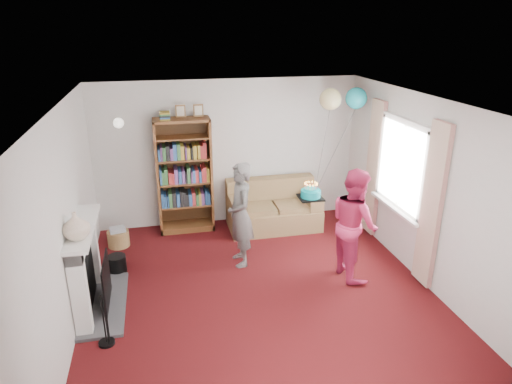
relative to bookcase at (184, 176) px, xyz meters
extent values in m
plane|color=#370A08|center=(0.78, -2.30, -0.94)|extent=(5.00, 5.00, 0.00)
cube|color=silver|center=(0.78, 0.21, 0.31)|extent=(4.50, 0.02, 2.50)
cube|color=silver|center=(-1.48, -2.30, 0.31)|extent=(0.02, 5.00, 2.50)
cube|color=silver|center=(3.04, -2.30, 0.31)|extent=(0.02, 5.00, 2.50)
cube|color=white|center=(0.78, -2.30, 1.56)|extent=(4.50, 5.00, 0.01)
cube|color=#3F3F42|center=(-1.22, -2.10, -0.92)|extent=(0.55, 1.40, 0.04)
cube|color=white|center=(-1.37, -2.65, -0.41)|extent=(0.18, 0.14, 1.06)
cube|color=white|center=(-1.37, -1.55, -0.41)|extent=(0.18, 0.14, 1.06)
cube|color=white|center=(-1.37, -2.10, 0.06)|extent=(0.18, 1.24, 0.16)
cube|color=white|center=(-1.34, -2.10, 0.16)|extent=(0.28, 1.35, 0.05)
cube|color=black|center=(-1.39, -2.10, -0.46)|extent=(0.10, 0.80, 0.86)
cube|color=black|center=(-1.15, -2.10, -0.61)|extent=(0.02, 0.70, 0.60)
cylinder|color=black|center=(-1.12, -2.88, -0.62)|extent=(0.18, 0.18, 0.64)
cylinder|color=black|center=(-1.09, -1.30, -0.81)|extent=(0.26, 0.26, 0.26)
cube|color=white|center=(2.99, -1.70, 1.13)|extent=(0.08, 1.30, 0.08)
cube|color=white|center=(2.99, -1.70, -0.12)|extent=(0.08, 1.30, 0.08)
cube|color=white|center=(3.02, -1.70, 0.51)|extent=(0.01, 1.15, 1.20)
cube|color=white|center=(2.96, -1.70, -0.15)|extent=(0.14, 1.32, 0.04)
cube|color=#C2B392|center=(2.98, -2.52, 0.21)|extent=(0.07, 0.38, 2.20)
cube|color=#C2B392|center=(2.98, -0.88, 0.21)|extent=(0.07, 0.38, 2.20)
cylinder|color=gold|center=(-0.97, 0.15, 0.96)|extent=(0.04, 0.12, 0.04)
sphere|color=white|center=(-0.97, 0.06, 0.94)|extent=(0.16, 0.16, 0.16)
cube|color=#472B14|center=(0.00, 0.16, 0.02)|extent=(0.91, 0.04, 1.92)
cube|color=brown|center=(-0.43, -0.03, 0.02)|extent=(0.04, 0.42, 1.92)
cube|color=brown|center=(0.44, -0.03, 0.02)|extent=(0.04, 0.42, 1.92)
cube|color=brown|center=(0.00, -0.03, 0.96)|extent=(0.91, 0.42, 0.04)
cube|color=brown|center=(0.00, -0.03, -0.89)|extent=(0.91, 0.42, 0.10)
cube|color=brown|center=(0.00, -0.03, -0.49)|extent=(0.83, 0.38, 0.03)
cube|color=brown|center=(0.00, -0.03, -0.08)|extent=(0.83, 0.38, 0.02)
cube|color=brown|center=(0.00, -0.03, 0.32)|extent=(0.83, 0.38, 0.02)
cube|color=brown|center=(0.00, -0.03, 0.68)|extent=(0.83, 0.38, 0.02)
cube|color=maroon|center=(-0.25, -0.05, 1.04)|extent=(0.16, 0.22, 0.12)
cube|color=brown|center=(0.00, 0.02, 1.09)|extent=(0.16, 0.02, 0.20)
cube|color=brown|center=(0.29, 0.02, 1.09)|extent=(0.16, 0.02, 0.20)
cube|color=brown|center=(1.48, -0.30, -0.76)|extent=(1.55, 0.82, 0.36)
cube|color=brown|center=(1.48, -0.01, -0.44)|extent=(1.55, 0.24, 0.64)
cube|color=brown|center=(0.82, -0.30, -0.58)|extent=(0.24, 0.77, 0.50)
cube|color=brown|center=(2.13, -0.30, -0.58)|extent=(0.24, 0.77, 0.50)
cube|color=brown|center=(1.13, -0.38, -0.55)|extent=(0.66, 0.52, 0.12)
cube|color=brown|center=(1.82, -0.38, -0.55)|extent=(0.66, 0.52, 0.12)
cylinder|color=olive|center=(-1.12, -0.45, -0.82)|extent=(0.34, 0.34, 0.26)
cube|color=beige|center=(-1.12, -0.45, -0.66)|extent=(0.24, 0.19, 0.06)
imported|color=black|center=(0.69, -1.40, -0.17)|extent=(0.40, 0.59, 1.55)
imported|color=#B9254E|center=(2.15, -2.05, -0.16)|extent=(0.64, 0.80, 1.56)
cube|color=black|center=(1.62, -1.74, 0.14)|extent=(0.33, 0.33, 0.02)
cylinder|color=#0D9497|center=(1.62, -1.74, 0.20)|extent=(0.27, 0.27, 0.10)
cylinder|color=#0D9497|center=(1.62, -1.74, 0.26)|extent=(0.20, 0.20, 0.04)
cylinder|color=#DF637F|center=(1.70, -1.74, 0.30)|extent=(0.01, 0.01, 0.09)
sphere|color=orange|center=(1.70, -1.74, 0.35)|extent=(0.02, 0.02, 0.02)
cylinder|color=#DF637F|center=(1.69, -1.70, 0.30)|extent=(0.01, 0.01, 0.09)
sphere|color=orange|center=(1.69, -1.70, 0.35)|extent=(0.02, 0.02, 0.02)
cylinder|color=#DF637F|center=(1.66, -1.67, 0.30)|extent=(0.01, 0.01, 0.09)
sphere|color=orange|center=(1.66, -1.67, 0.35)|extent=(0.02, 0.02, 0.02)
cylinder|color=#DF637F|center=(1.62, -1.66, 0.30)|extent=(0.01, 0.01, 0.09)
sphere|color=orange|center=(1.62, -1.66, 0.35)|extent=(0.02, 0.02, 0.02)
cylinder|color=#DF637F|center=(1.58, -1.67, 0.30)|extent=(0.01, 0.01, 0.09)
sphere|color=orange|center=(1.58, -1.67, 0.35)|extent=(0.02, 0.02, 0.02)
cylinder|color=#DF637F|center=(1.55, -1.70, 0.30)|extent=(0.01, 0.01, 0.09)
sphere|color=orange|center=(1.55, -1.70, 0.35)|extent=(0.02, 0.02, 0.02)
cylinder|color=#DF637F|center=(1.54, -1.74, 0.30)|extent=(0.01, 0.01, 0.09)
sphere|color=orange|center=(1.54, -1.74, 0.35)|extent=(0.02, 0.02, 0.02)
cylinder|color=#DF637F|center=(1.55, -1.78, 0.30)|extent=(0.01, 0.01, 0.09)
sphere|color=orange|center=(1.55, -1.78, 0.35)|extent=(0.02, 0.02, 0.02)
cylinder|color=#DF637F|center=(1.58, -1.81, 0.30)|extent=(0.01, 0.01, 0.09)
sphere|color=orange|center=(1.58, -1.81, 0.35)|extent=(0.02, 0.02, 0.02)
cylinder|color=#DF637F|center=(1.62, -1.82, 0.30)|extent=(0.01, 0.01, 0.09)
sphere|color=orange|center=(1.62, -1.82, 0.35)|extent=(0.02, 0.02, 0.02)
cylinder|color=#DF637F|center=(1.66, -1.81, 0.30)|extent=(0.01, 0.01, 0.09)
sphere|color=orange|center=(1.66, -1.81, 0.35)|extent=(0.02, 0.02, 0.02)
cylinder|color=#DF637F|center=(1.69, -1.78, 0.30)|extent=(0.01, 0.01, 0.09)
sphere|color=orange|center=(1.69, -1.78, 0.35)|extent=(0.02, 0.02, 0.02)
sphere|color=#3F3F3F|center=(2.13, -0.50, -0.29)|extent=(0.02, 0.02, 0.02)
sphere|color=#1CA1AE|center=(2.77, -0.48, 1.28)|extent=(0.35, 0.35, 0.35)
sphere|color=#D2C480|center=(2.33, -0.48, 1.28)|extent=(0.35, 0.35, 0.35)
imported|color=beige|center=(-1.34, -2.45, 0.34)|extent=(0.39, 0.39, 0.31)
camera|label=1|loc=(-0.40, -7.31, 2.44)|focal=32.00mm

